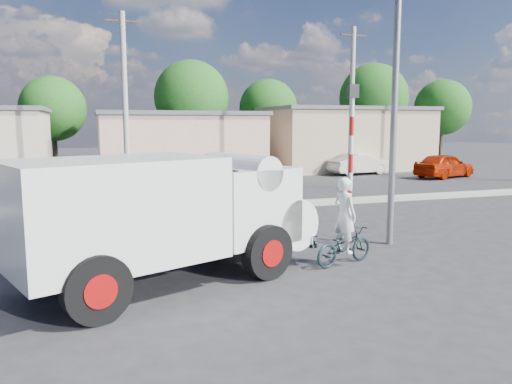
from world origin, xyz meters
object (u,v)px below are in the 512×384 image
object	(u,v)px
truck	(171,213)
car_cream	(359,164)
cyclist	(344,228)
bicycle	(344,246)
car_red	(444,165)
traffic_pole	(351,151)
streetlight	(391,61)

from	to	relation	value
truck	car_cream	size ratio (longest dim) A/B	1.65
truck	cyclist	bearing A→B (deg)	-21.31
bicycle	car_red	distance (m)	21.13
bicycle	traffic_pole	distance (m)	2.95
car_cream	streetlight	xyz separation A→B (m)	(-8.83, -16.82, 4.28)
streetlight	bicycle	bearing A→B (deg)	-144.96
car_cream	streetlight	size ratio (longest dim) A/B	0.46
bicycle	traffic_pole	xyz separation A→B (m)	(1.08, 1.72, 2.15)
truck	bicycle	bearing A→B (deg)	-21.31
car_cream	car_red	bearing A→B (deg)	-138.02
truck	car_cream	distance (m)	23.58
car_red	traffic_pole	xyz separation A→B (m)	(-13.81, -13.26, 1.85)
bicycle	car_red	size ratio (longest dim) A/B	0.39
cyclist	car_red	distance (m)	21.13
car_red	car_cream	bearing A→B (deg)	32.85
cyclist	traffic_pole	distance (m)	2.65
bicycle	car_cream	distance (m)	21.22
cyclist	bicycle	bearing A→B (deg)	-17.31
truck	traffic_pole	distance (m)	5.54
bicycle	streetlight	bearing A→B (deg)	-72.27
bicycle	streetlight	distance (m)	5.14
car_cream	traffic_pole	xyz separation A→B (m)	(-9.77, -16.52, 1.91)
car_red	bicycle	bearing A→B (deg)	116.83
bicycle	cyclist	xyz separation A→B (m)	(0.00, -0.00, 0.44)
traffic_pole	cyclist	bearing A→B (deg)	-122.24
streetlight	car_red	bearing A→B (deg)	46.50
bicycle	cyclist	distance (m)	0.44
cyclist	car_cream	xyz separation A→B (m)	(10.85, 18.24, -0.21)
car_cream	traffic_pole	distance (m)	19.29
bicycle	car_cream	bearing A→B (deg)	-48.06
car_cream	traffic_pole	bearing A→B (deg)	140.21
car_cream	traffic_pole	world-z (taller)	traffic_pole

